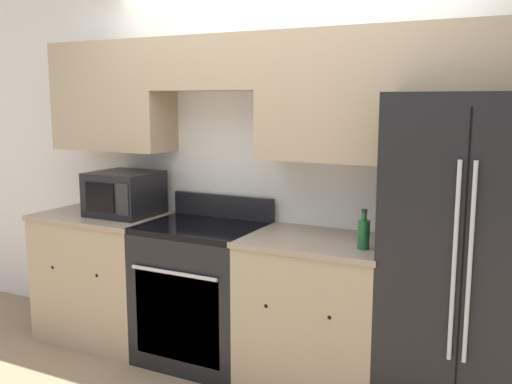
{
  "coord_description": "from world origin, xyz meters",
  "views": [
    {
      "loc": [
        1.58,
        -2.79,
        1.75
      ],
      "look_at": [
        0.0,
        0.31,
        1.18
      ],
      "focal_mm": 40.0,
      "sensor_mm": 36.0,
      "label": 1
    }
  ],
  "objects_px": {
    "microwave": "(125,193)",
    "bottle": "(364,233)",
    "refrigerator": "(471,261)",
    "oven_range": "(203,292)"
  },
  "relations": [
    {
      "from": "oven_range",
      "to": "bottle",
      "type": "xyz_separation_m",
      "value": [
        1.12,
        -0.11,
        0.55
      ]
    },
    {
      "from": "oven_range",
      "to": "bottle",
      "type": "relative_size",
      "value": 4.9
    },
    {
      "from": "oven_range",
      "to": "bottle",
      "type": "bearing_deg",
      "value": -5.37
    },
    {
      "from": "oven_range",
      "to": "microwave",
      "type": "relative_size",
      "value": 2.43
    },
    {
      "from": "microwave",
      "to": "bottle",
      "type": "distance_m",
      "value": 1.8
    },
    {
      "from": "microwave",
      "to": "bottle",
      "type": "relative_size",
      "value": 2.02
    },
    {
      "from": "refrigerator",
      "to": "bottle",
      "type": "height_order",
      "value": "refrigerator"
    },
    {
      "from": "refrigerator",
      "to": "oven_range",
      "type": "bearing_deg",
      "value": -177.98
    },
    {
      "from": "oven_range",
      "to": "microwave",
      "type": "distance_m",
      "value": 0.91
    },
    {
      "from": "microwave",
      "to": "refrigerator",
      "type": "bearing_deg",
      "value": 0.45
    }
  ]
}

